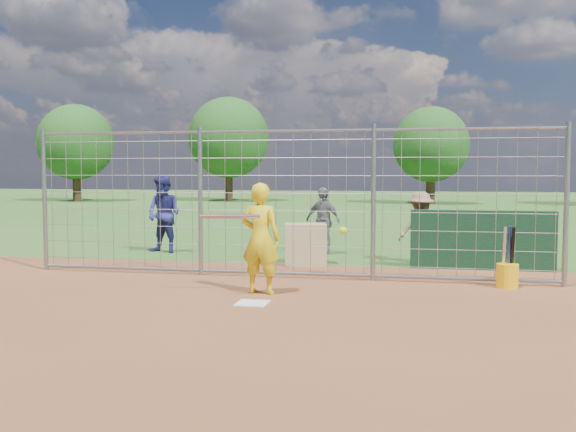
% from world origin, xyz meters
% --- Properties ---
extents(ground, '(100.00, 100.00, 0.00)m').
position_xyz_m(ground, '(0.00, 0.00, 0.00)').
color(ground, '#2D591E').
rests_on(ground, ground).
extents(infield_dirt, '(18.00, 18.00, 0.00)m').
position_xyz_m(infield_dirt, '(0.00, -3.00, 0.01)').
color(infield_dirt, brown).
rests_on(infield_dirt, ground).
extents(home_plate, '(0.43, 0.43, 0.02)m').
position_xyz_m(home_plate, '(0.00, -0.20, 0.01)').
color(home_plate, silver).
rests_on(home_plate, ground).
extents(dugout_wall, '(2.60, 0.20, 1.10)m').
position_xyz_m(dugout_wall, '(3.40, 3.60, 0.55)').
color(dugout_wall, '#11381E').
rests_on(dugout_wall, ground).
extents(batter, '(0.66, 0.49, 1.66)m').
position_xyz_m(batter, '(-0.06, 0.54, 0.83)').
color(batter, yellow).
rests_on(batter, ground).
extents(bystander_a, '(0.98, 0.85, 1.72)m').
position_xyz_m(bystander_a, '(-3.33, 4.80, 0.86)').
color(bystander_a, navy).
rests_on(bystander_a, ground).
extents(bystander_b, '(0.93, 0.69, 1.47)m').
position_xyz_m(bystander_b, '(0.18, 5.31, 0.74)').
color(bystander_b, slate).
rests_on(bystander_b, ground).
extents(bystander_c, '(1.05, 0.88, 1.41)m').
position_xyz_m(bystander_c, '(2.29, 4.33, 0.71)').
color(bystander_c, '#89674B').
rests_on(bystander_c, ground).
extents(equipment_bin, '(0.89, 0.69, 0.80)m').
position_xyz_m(equipment_bin, '(0.09, 3.64, 0.40)').
color(equipment_bin, tan).
rests_on(equipment_bin, ground).
extents(equipment_in_play, '(2.10, 0.24, 0.26)m').
position_xyz_m(equipment_in_play, '(-0.04, 0.21, 1.13)').
color(equipment_in_play, silver).
rests_on(equipment_in_play, ground).
extents(bucket_with_bats, '(0.34, 0.37, 0.98)m').
position_xyz_m(bucket_with_bats, '(3.61, 1.76, 0.25)').
color(bucket_with_bats, yellow).
rests_on(bucket_with_bats, ground).
extents(backstop_fence, '(9.08, 0.08, 2.60)m').
position_xyz_m(backstop_fence, '(0.00, 2.00, 1.26)').
color(backstop_fence, gray).
rests_on(backstop_fence, ground).
extents(tree_line, '(44.66, 6.72, 6.48)m').
position_xyz_m(tree_line, '(3.13, 28.13, 3.71)').
color(tree_line, '#3F2B19').
rests_on(tree_line, ground).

